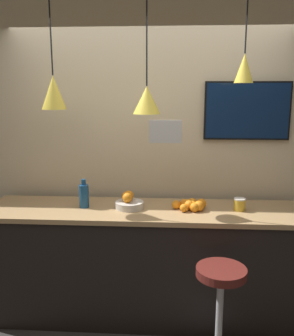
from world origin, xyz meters
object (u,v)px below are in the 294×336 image
at_px(bar_stool, 220,302).
at_px(spread_jar, 239,204).
at_px(fruit_bowl, 129,201).
at_px(juice_bottle, 84,195).
at_px(mounted_tv, 247,111).

bearing_deg(bar_stool, spread_jar, 70.42).
height_order(fruit_bowl, juice_bottle, juice_bottle).
relative_size(juice_bottle, spread_jar, 2.38).
relative_size(juice_bottle, mounted_tv, 0.33).
bearing_deg(juice_bottle, spread_jar, 0.00).
bearing_deg(mounted_tv, juice_bottle, -165.14).
bearing_deg(fruit_bowl, bar_stool, -40.86).
relative_size(bar_stool, mounted_tv, 1.01).
distance_m(spread_jar, mounted_tv, 0.84).
xyz_separation_m(fruit_bowl, mounted_tv, (1.02, 0.36, 0.74)).
bearing_deg(spread_jar, bar_stool, -109.58).
xyz_separation_m(fruit_bowl, juice_bottle, (-0.38, -0.01, 0.05)).
relative_size(fruit_bowl, spread_jar, 2.31).
xyz_separation_m(fruit_bowl, spread_jar, (0.92, -0.01, -0.00)).
bearing_deg(mounted_tv, fruit_bowl, -160.46).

